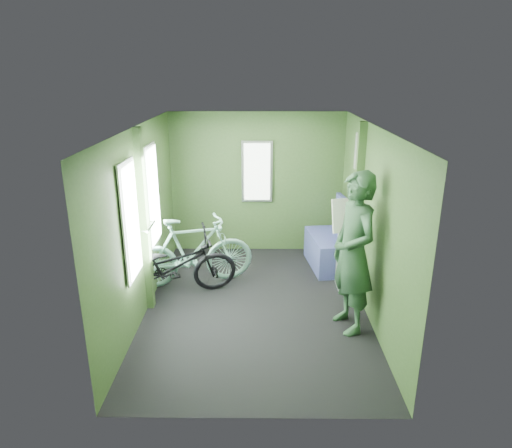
% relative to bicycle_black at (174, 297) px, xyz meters
% --- Properties ---
extents(room, '(4.00, 4.02, 2.31)m').
position_rel_bicycle_black_xyz_m(room, '(1.08, -0.22, 1.44)').
color(room, black).
rests_on(room, ground).
extents(bicycle_black, '(1.90, 1.25, 1.02)m').
position_rel_bicycle_black_xyz_m(bicycle_black, '(0.00, 0.00, 0.00)').
color(bicycle_black, black).
rests_on(bicycle_black, ground).
extents(bicycle_mint, '(1.83, 1.07, 1.09)m').
position_rel_bicycle_black_xyz_m(bicycle_mint, '(0.22, 0.35, 0.00)').
color(bicycle_mint, '#7CBAA9').
rests_on(bicycle_mint, ground).
extents(passenger, '(0.64, 0.80, 1.90)m').
position_rel_bicycle_black_xyz_m(passenger, '(2.23, -0.73, 0.95)').
color(passenger, '#27492E').
rests_on(passenger, ground).
extents(waste_box, '(0.24, 0.34, 0.82)m').
position_rel_bicycle_black_xyz_m(waste_box, '(2.38, 0.32, 0.41)').
color(waste_box, gray).
rests_on(waste_box, ground).
extents(bench_seat, '(0.68, 1.07, 1.06)m').
position_rel_bicycle_black_xyz_m(bench_seat, '(2.27, 1.04, 0.31)').
color(bench_seat, navy).
rests_on(bench_seat, ground).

